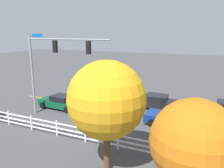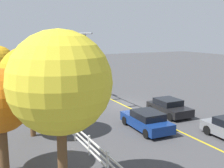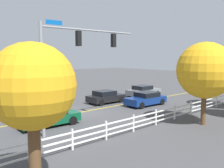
% 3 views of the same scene
% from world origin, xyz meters
% --- Properties ---
extents(ground_plane, '(120.00, 120.00, 0.00)m').
position_xyz_m(ground_plane, '(0.00, 0.00, 0.00)').
color(ground_plane, '#444447').
extents(lane_center_stripe, '(28.00, 0.16, 0.01)m').
position_xyz_m(lane_center_stripe, '(-4.00, 0.00, 0.00)').
color(lane_center_stripe, gold).
rests_on(lane_center_stripe, ground_plane).
extents(signal_assembly, '(7.74, 0.37, 7.15)m').
position_xyz_m(signal_assembly, '(3.21, 4.01, 5.04)').
color(signal_assembly, gray).
rests_on(signal_assembly, ground_plane).
extents(car_0, '(4.02, 2.09, 1.33)m').
position_xyz_m(car_0, '(-4.68, -1.84, 0.66)').
color(car_0, black).
rests_on(car_0, ground_plane).
extents(car_2, '(4.49, 2.11, 1.36)m').
position_xyz_m(car_2, '(-6.86, 1.87, 0.67)').
color(car_2, navy).
rests_on(car_2, ground_plane).
extents(car_3, '(4.37, 1.98, 1.34)m').
position_xyz_m(car_3, '(3.94, 2.08, 0.64)').
color(car_3, '#0C4C2D').
rests_on(car_3, ground_plane).
extents(white_rail_fence, '(26.10, 0.10, 1.15)m').
position_xyz_m(white_rail_fence, '(-3.00, 7.06, 0.60)').
color(white_rail_fence, white).
rests_on(white_rail_fence, ground_plane).
extents(tree_1, '(4.03, 4.03, 5.97)m').
position_xyz_m(tree_1, '(-4.48, 9.27, 3.95)').
color(tree_1, brown).
rests_on(tree_1, ground_plane).
extents(tree_3, '(3.06, 3.06, 5.14)m').
position_xyz_m(tree_3, '(-8.84, 11.51, 3.57)').
color(tree_3, brown).
rests_on(tree_3, ground_plane).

